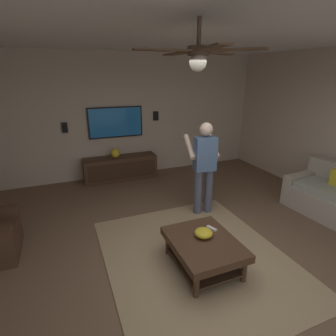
{
  "coord_description": "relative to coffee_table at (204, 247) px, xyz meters",
  "views": [
    {
      "loc": [
        -2.6,
        1.57,
        2.37
      ],
      "look_at": [
        1.04,
        0.09,
        0.99
      ],
      "focal_mm": 28.4,
      "sensor_mm": 36.0,
      "label": 1
    }
  ],
  "objects": [
    {
      "name": "coffee_table",
      "position": [
        0.0,
        0.0,
        0.0
      ],
      "size": [
        1.0,
        0.8,
        0.4
      ],
      "color": "#422B1C",
      "rests_on": "ground"
    },
    {
      "name": "person_standing",
      "position": [
        1.3,
        -0.71,
        0.64
      ],
      "size": [
        0.58,
        0.59,
        1.64
      ],
      "rotation": [
        0.0,
        0.0,
        -0.14
      ],
      "color": "#4C5166",
      "rests_on": "ground"
    },
    {
      "name": "wall_speaker_left",
      "position": [
        3.74,
        -0.71,
        1.12
      ],
      "size": [
        0.06,
        0.12,
        0.22
      ],
      "primitive_type": "cube",
      "color": "black"
    },
    {
      "name": "bowl",
      "position": [
        0.08,
        -0.03,
        0.16
      ],
      "size": [
        0.24,
        0.24,
        0.11
      ],
      "primitive_type": "ellipsoid",
      "color": "gold",
      "rests_on": "coffee_table"
    },
    {
      "name": "remote_white",
      "position": [
        0.19,
        -0.22,
        0.12
      ],
      "size": [
        0.16,
        0.09,
        0.02
      ],
      "primitive_type": "cube",
      "rotation": [
        0.0,
        0.0,
        0.36
      ],
      "color": "white",
      "rests_on": "coffee_table"
    },
    {
      "name": "tv",
      "position": [
        3.73,
        0.3,
        1.03
      ],
      "size": [
        0.05,
        1.26,
        0.71
      ],
      "rotation": [
        0.0,
        0.0,
        3.14
      ],
      "color": "black"
    },
    {
      "name": "wall_speaker_right",
      "position": [
        3.74,
        1.42,
        0.99
      ],
      "size": [
        0.06,
        0.12,
        0.22
      ],
      "primitive_type": "cube",
      "color": "black"
    },
    {
      "name": "ceiling_slab",
      "position": [
        0.13,
        -0.07,
        2.63
      ],
      "size": [
        7.49,
        6.72,
        0.1
      ],
      "primitive_type": "cube",
      "color": "white"
    },
    {
      "name": "ceiling_fan",
      "position": [
        -0.14,
        0.24,
        2.25
      ],
      "size": [
        1.2,
        1.16,
        0.46
      ],
      "color": "#4C3828"
    },
    {
      "name": "vase_round",
      "position": [
        3.46,
        0.4,
        0.36
      ],
      "size": [
        0.22,
        0.22,
        0.22
      ],
      "primitive_type": "sphere",
      "color": "gold",
      "rests_on": "media_console"
    },
    {
      "name": "wall_back_tv",
      "position": [
        3.82,
        -0.07,
        1.14
      ],
      "size": [
        0.1,
        6.72,
        2.88
      ],
      "primitive_type": "cube",
      "color": "#BCA893",
      "rests_on": "ground"
    },
    {
      "name": "ground_plane",
      "position": [
        0.13,
        -0.07,
        -0.3
      ],
      "size": [
        8.75,
        8.75,
        0.0
      ],
      "primitive_type": "plane",
      "color": "brown"
    },
    {
      "name": "area_rug",
      "position": [
        0.2,
        0.0,
        -0.29
      ],
      "size": [
        2.8,
        2.36,
        0.01
      ],
      "primitive_type": "cube",
      "color": "#9E8460",
      "rests_on": "ground"
    },
    {
      "name": "media_console",
      "position": [
        3.49,
        0.3,
        -0.02
      ],
      "size": [
        0.45,
        1.7,
        0.55
      ],
      "rotation": [
        0.0,
        0.0,
        3.14
      ],
      "color": "#422B1C",
      "rests_on": "ground"
    }
  ]
}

